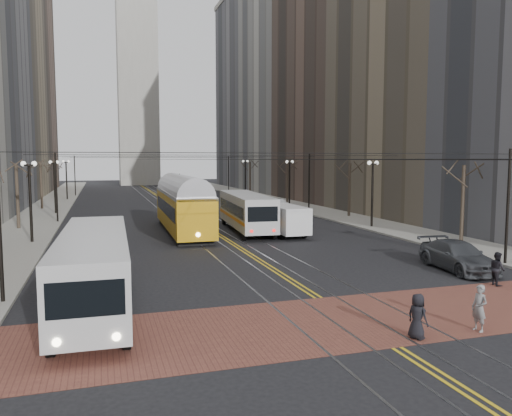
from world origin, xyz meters
TOP-DOWN VIEW (x-y plane):
  - ground at (0.00, 0.00)m, footprint 260.00×260.00m
  - sidewalk_left at (-15.00, 45.00)m, footprint 5.00×140.00m
  - sidewalk_right at (15.00, 45.00)m, footprint 5.00×140.00m
  - crosswalk_band at (0.00, -4.00)m, footprint 25.00×6.00m
  - streetcar_rails at (0.00, 45.00)m, footprint 4.80×130.00m
  - centre_lines at (0.00, 45.00)m, footprint 0.42×130.00m
  - building_left_far at (-25.50, 86.00)m, footprint 16.00×20.00m
  - building_right_mid at (25.50, 46.00)m, footprint 16.00×20.00m
  - building_right_midfar at (27.50, 66.00)m, footprint 20.00×20.00m
  - building_right_far at (25.50, 86.00)m, footprint 16.00×20.00m
  - clock_tower at (0.00, 102.00)m, footprint 12.00×12.00m
  - lamp_posts at (-0.00, 28.75)m, footprint 27.60×57.20m
  - street_trees at (0.00, 35.25)m, footprint 31.68×53.28m
  - trolley_wires at (0.00, 34.83)m, footprint 25.96×120.00m
  - transit_bus at (-9.24, 0.41)m, footprint 2.85×12.27m
  - streetcar at (-2.50, 20.50)m, footprint 3.19×15.40m
  - rear_bus at (2.64, 19.41)m, footprint 3.54×12.11m
  - cargo_van at (4.85, 15.86)m, footprint 2.15×5.45m
  - sedan_grey at (4.00, 29.23)m, footprint 1.74×4.29m
  - sedan_silver at (9.57, 31.19)m, footprint 2.25×5.10m
  - sedan_parked at (9.50, 1.80)m, footprint 2.71×5.58m
  - pedestrian_a at (1.09, -6.50)m, footprint 0.70×0.87m
  - pedestrian_b at (3.61, -6.50)m, footprint 0.46×0.64m
  - pedestrian_c at (9.06, -1.50)m, footprint 0.77×0.90m

SIDE VIEW (x-z plane):
  - ground at x=0.00m, z-range 0.00..0.00m
  - streetcar_rails at x=0.00m, z-range 0.00..0.01m
  - crosswalk_band at x=0.00m, z-range 0.00..0.01m
  - centre_lines at x=0.00m, z-range 0.01..0.01m
  - sidewalk_left at x=-15.00m, z-range 0.00..0.15m
  - sidewalk_right at x=15.00m, z-range 0.00..0.15m
  - sedan_grey at x=4.00m, z-range 0.00..1.46m
  - pedestrian_a at x=1.09m, z-range 0.01..1.55m
  - sedan_parked at x=9.50m, z-range 0.00..1.56m
  - sedan_silver at x=9.57m, z-range 0.00..1.63m
  - pedestrian_c at x=9.06m, z-range 0.01..1.62m
  - pedestrian_b at x=3.61m, z-range 0.01..1.66m
  - cargo_van at x=4.85m, z-range 0.00..2.40m
  - transit_bus at x=-9.24m, z-range 0.00..3.05m
  - rear_bus at x=2.64m, z-range 0.00..3.12m
  - streetcar at x=-2.50m, z-range 0.00..3.62m
  - street_trees at x=0.00m, z-range 0.00..5.60m
  - lamp_posts at x=0.00m, z-range 0.00..5.60m
  - trolley_wires at x=0.00m, z-range 0.47..7.07m
  - building_right_mid at x=25.50m, z-range 0.00..34.00m
  - building_left_far at x=-25.50m, z-range 0.00..40.00m
  - building_right_far at x=25.50m, z-range 0.00..40.00m
  - building_right_midfar at x=27.50m, z-range 0.00..52.00m
  - clock_tower at x=0.00m, z-range 2.96..68.96m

